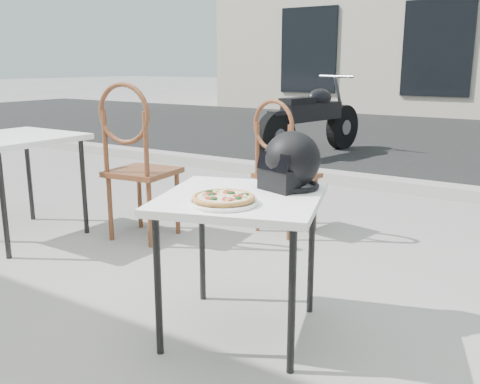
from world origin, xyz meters
The scene contains 11 objects.
ground centered at (0.00, 0.00, 0.00)m, with size 80.00×80.00×0.00m, color gray.
street_asphalt centered at (0.00, 7.00, 0.00)m, with size 30.00×8.00×0.00m, color black.
curb centered at (0.00, 3.00, 0.06)m, with size 30.00×0.25×0.12m, color #9F9B95.
cafe_table_main centered at (0.17, -0.30, 0.61)m, with size 0.89×0.89×0.67m.
plate centered at (0.20, -0.48, 0.68)m, with size 0.36×0.36×0.02m.
pizza centered at (0.20, -0.48, 0.70)m, with size 0.35×0.35×0.03m.
helmet centered at (0.29, -0.06, 0.79)m, with size 0.34×0.35×0.28m.
cafe_chair_main centered at (-0.41, 1.15, 0.56)m, with size 0.46×0.46×1.01m.
cafe_table_side centered at (-1.98, 0.02, 0.69)m, with size 0.80×0.80×0.76m.
cafe_chair_side centered at (-1.20, 0.44, 0.63)m, with size 0.48×0.48×1.14m.
motorcycle centered at (-1.78, 4.53, 0.48)m, with size 0.66×2.18×1.10m.
Camera 1 is at (1.45, -2.28, 1.25)m, focal length 40.00 mm.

